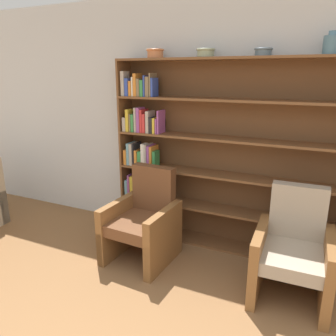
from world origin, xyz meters
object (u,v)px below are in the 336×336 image
object	(u,v)px
bowl_brass	(206,52)
bowl_copper	(263,51)
bowl_stoneware	(155,53)
armchair_leather	(144,221)
armchair_cushioned	(293,252)
bookshelf	(210,156)
vase_tall	(333,44)

from	to	relation	value
bowl_brass	bowl_copper	size ratio (longest dim) A/B	1.12
bowl_stoneware	armchair_leather	bearing A→B (deg)	-77.14
bowl_copper	bowl_brass	bearing A→B (deg)	-180.00
bowl_brass	bowl_copper	bearing A→B (deg)	0.00
bowl_stoneware	bowl_copper	world-z (taller)	bowl_stoneware
bowl_brass	armchair_cushioned	distance (m)	2.09
bookshelf	bowl_copper	distance (m)	1.18
bookshelf	vase_tall	xyz separation A→B (m)	(1.07, -0.02, 1.12)
bowl_stoneware	armchair_cushioned	distance (m)	2.43
vase_tall	armchair_cushioned	size ratio (longest dim) A/B	0.20
bowl_brass	bookshelf	bearing A→B (deg)	16.72
bowl_copper	armchair_cushioned	size ratio (longest dim) A/B	0.18
bowl_brass	armchair_leather	size ratio (longest dim) A/B	0.20
bowl_brass	vase_tall	size ratio (longest dim) A/B	0.99
bookshelf	bowl_brass	xyz separation A→B (m)	(-0.08, -0.02, 1.08)
armchair_cushioned	vase_tall	bearing A→B (deg)	-101.39
armchair_leather	armchair_cushioned	xyz separation A→B (m)	(1.49, 0.00, 0.00)
bookshelf	bowl_stoneware	distance (m)	1.27
bookshelf	vase_tall	world-z (taller)	vase_tall
bookshelf	bowl_brass	size ratio (longest dim) A/B	13.39
bowl_copper	vase_tall	world-z (taller)	vase_tall
bookshelf	armchair_leather	world-z (taller)	bookshelf
bowl_stoneware	vase_tall	size ratio (longest dim) A/B	0.99
armchair_cushioned	armchair_leather	bearing A→B (deg)	-1.33
bowl_brass	bowl_copper	distance (m)	0.57
bowl_brass	armchair_cushioned	bearing A→B (deg)	-28.73
bowl_stoneware	armchair_cushioned	size ratio (longest dim) A/B	0.20
bowl_copper	armchair_leather	world-z (taller)	bowl_copper
vase_tall	armchair_cushioned	xyz separation A→B (m)	(-0.10, -0.58, -1.75)
vase_tall	armchair_cushioned	world-z (taller)	vase_tall
bookshelf	bowl_copper	size ratio (longest dim) A/B	14.99
bookshelf	bowl_copper	bearing A→B (deg)	-2.80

